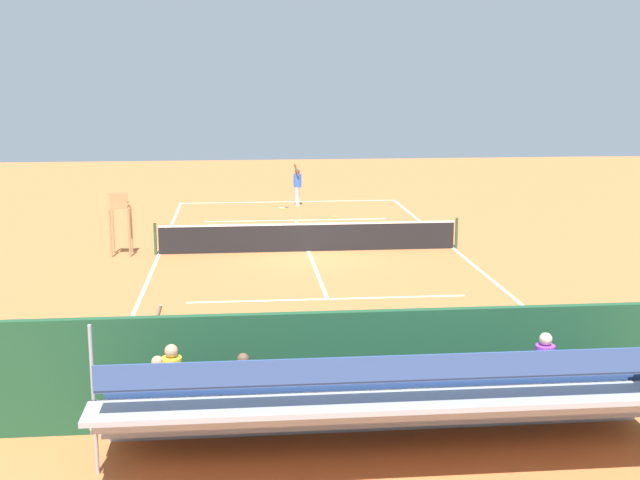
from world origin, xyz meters
TOP-DOWN VIEW (x-y plane):
  - ground_plane at (0.00, 0.00)m, footprint 60.00×60.00m
  - court_line_markings at (0.00, -0.04)m, footprint 10.10×22.20m
  - tennis_net at (0.00, 0.00)m, footprint 10.30×0.10m
  - backdrop_wall at (0.00, 14.00)m, footprint 18.00×0.16m
  - bleacher_stand at (0.06, 15.34)m, footprint 9.06×2.40m
  - umpire_chair at (6.20, 0.06)m, footprint 0.67×0.67m
  - courtside_bench at (-3.38, 13.27)m, footprint 1.80×0.40m
  - equipment_bag at (-1.71, 13.40)m, footprint 0.90×0.36m
  - tennis_player at (-0.33, -9.84)m, footprint 0.45×0.56m
  - tennis_racket at (0.40, -9.14)m, footprint 0.53×0.50m
  - tennis_ball_near at (-1.68, -6.54)m, footprint 0.07×0.07m
  - tennis_ball_far at (0.28, -8.80)m, footprint 0.07×0.07m
  - line_judge at (3.78, 13.20)m, footprint 0.40×0.55m

SIDE VIEW (x-z plane):
  - ground_plane at x=0.00m, z-range 0.00..0.00m
  - court_line_markings at x=0.00m, z-range 0.00..0.01m
  - tennis_racket at x=0.40m, z-range 0.00..0.03m
  - tennis_ball_near at x=-1.68m, z-range 0.00..0.07m
  - tennis_ball_far at x=0.28m, z-range 0.00..0.07m
  - equipment_bag at x=-1.71m, z-range 0.00..0.36m
  - tennis_net at x=0.00m, z-range -0.03..1.04m
  - courtside_bench at x=-3.38m, z-range 0.09..1.02m
  - bleacher_stand at x=0.06m, z-range -0.33..2.15m
  - backdrop_wall at x=0.00m, z-range 0.00..2.00m
  - tennis_player at x=-0.33m, z-range 0.05..1.98m
  - line_judge at x=3.78m, z-range 0.05..1.98m
  - umpire_chair at x=6.20m, z-range 0.24..2.38m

